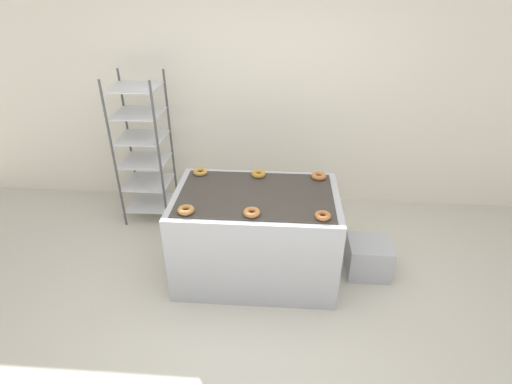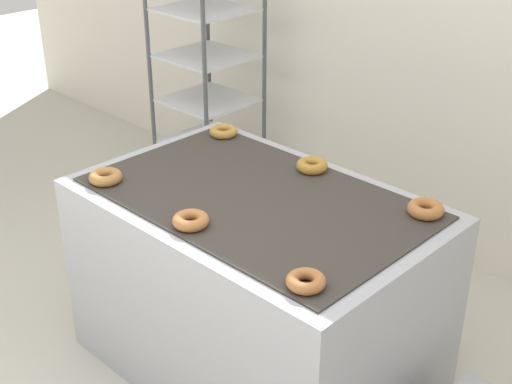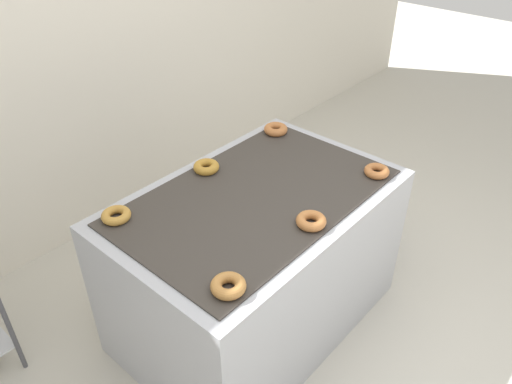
% 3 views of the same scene
% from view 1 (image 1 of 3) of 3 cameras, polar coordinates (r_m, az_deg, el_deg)
% --- Properties ---
extents(ground_plane, '(14.00, 14.00, 0.00)m').
position_cam_1_polar(ground_plane, '(3.37, -0.92, -19.01)').
color(ground_plane, beige).
extents(wall_back, '(8.00, 0.05, 2.80)m').
position_cam_1_polar(wall_back, '(4.49, 1.34, 15.02)').
color(wall_back, silver).
rests_on(wall_back, ground_plane).
extents(fryer_machine, '(1.42, 0.92, 0.84)m').
position_cam_1_polar(fryer_machine, '(3.62, 0.00, -6.09)').
color(fryer_machine, '#A8AAB2').
rests_on(fryer_machine, ground_plane).
extents(baking_rack_cart, '(0.50, 0.49, 1.62)m').
position_cam_1_polar(baking_rack_cart, '(4.45, -15.74, 5.86)').
color(baking_rack_cart, '#4C4C51').
rests_on(baking_rack_cart, ground_plane).
extents(glaze_bin, '(0.39, 0.36, 0.33)m').
position_cam_1_polar(glaze_bin, '(3.90, 15.75, -8.98)').
color(glaze_bin, '#A8AAB2').
rests_on(glaze_bin, ground_plane).
extents(donut_near_left, '(0.13, 0.13, 0.04)m').
position_cam_1_polar(donut_near_left, '(3.18, -9.98, -2.55)').
color(donut_near_left, '#AC7439').
rests_on(donut_near_left, fryer_machine).
extents(donut_near_center, '(0.13, 0.13, 0.04)m').
position_cam_1_polar(donut_near_center, '(3.10, -0.61, -2.94)').
color(donut_near_center, '#B57039').
rests_on(donut_near_center, fryer_machine).
extents(donut_near_right, '(0.13, 0.13, 0.04)m').
position_cam_1_polar(donut_near_right, '(3.10, 9.52, -3.36)').
color(donut_near_right, '#AF6936').
rests_on(donut_near_right, fryer_machine).
extents(donut_far_left, '(0.13, 0.13, 0.04)m').
position_cam_1_polar(donut_far_left, '(3.75, -7.93, 2.86)').
color(donut_far_left, '#B48135').
rests_on(donut_far_left, fryer_machine).
extents(donut_far_center, '(0.13, 0.13, 0.04)m').
position_cam_1_polar(donut_far_center, '(3.67, 0.40, 2.60)').
color(donut_far_center, '#AE7C2C').
rests_on(donut_far_center, fryer_machine).
extents(donut_far_right, '(0.14, 0.14, 0.05)m').
position_cam_1_polar(donut_far_right, '(3.68, 8.95, 2.28)').
color(donut_far_right, '#B06937').
rests_on(donut_far_right, fryer_machine).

